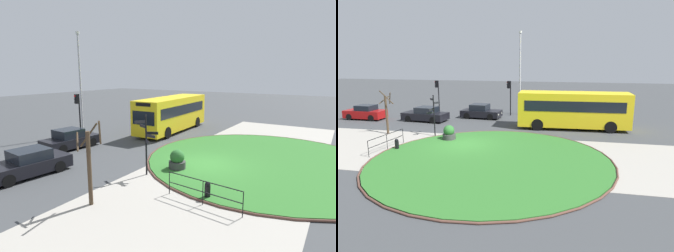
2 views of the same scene
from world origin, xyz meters
The scene contains 14 objects.
ground centered at (0.00, 0.00, 0.00)m, with size 120.00×120.00×0.00m, color #3D3F42.
sidewalk_paving centered at (0.00, -1.55, 0.01)m, with size 32.00×8.89×0.02m, color #9E998E.
grass_island centered at (2.64, -2.75, 0.05)m, with size 14.37×14.37×0.10m, color #2D6B28.
grass_kerb_ring centered at (2.64, -2.75, 0.06)m, with size 14.68×14.68×0.11m, color brown.
signpost_directional centered at (-3.19, 2.02, 1.93)m, with size 0.77×1.24×3.29m.
bollard_foreground centered at (-4.10, -1.94, 0.40)m, with size 0.26×0.26×0.78m.
railing_grass_edge centered at (-4.76, -2.04, 0.71)m, with size 0.37×3.53×1.07m.
bus_yellow centered at (7.49, 7.00, 1.71)m, with size 9.51×2.95×3.17m.
car_far_lane centered at (-6.62, 7.38, 0.64)m, with size 4.50×2.29×1.41m.
car_trailing centered at (-1.75, 10.01, 0.65)m, with size 4.15×2.13×1.43m.
traffic_light_far centered at (0.81, 12.06, 2.70)m, with size 0.49×0.29×3.68m.
lamppost_tall centered at (1.83, 12.79, 4.70)m, with size 0.32×0.32×8.80m.
planter_near_signpost centered at (-1.59, 1.07, 0.53)m, with size 0.97×0.97×1.17m.
street_tree_bare centered at (-7.21, 1.91, 1.82)m, with size 1.34×1.33×3.63m.
Camera 1 is at (-14.79, -6.69, 5.44)m, focal length 30.19 mm.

